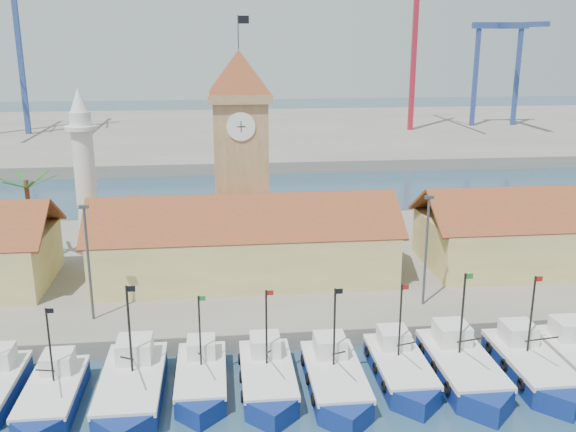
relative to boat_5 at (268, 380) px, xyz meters
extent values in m
plane|color=navy|center=(-0.68, -2.78, -0.73)|extent=(400.00, 400.00, 0.00)
cube|color=gray|center=(-0.68, 21.22, 0.02)|extent=(140.00, 32.00, 1.50)
cube|color=gray|center=(-0.68, 107.22, 0.27)|extent=(240.00, 80.00, 2.00)
cube|color=navy|center=(-13.56, -0.23, -0.28)|extent=(3.20, 7.24, 1.65)
cube|color=navy|center=(-13.56, -3.86, -0.28)|extent=(3.20, 3.20, 1.65)
cube|color=silver|center=(-13.56, -0.23, 0.55)|extent=(3.27, 7.45, 0.32)
cube|color=silver|center=(-13.56, 1.58, 1.28)|extent=(1.92, 2.01, 1.28)
cylinder|color=black|center=(-13.56, 0.22, 3.11)|extent=(0.13, 0.13, 5.12)
cube|color=black|center=(-13.33, 0.22, 5.49)|extent=(0.46, 0.02, 0.32)
cube|color=navy|center=(-8.69, -0.07, -0.19)|extent=(3.78, 8.55, 1.94)
cube|color=navy|center=(-8.69, -4.35, -0.19)|extent=(3.78, 3.78, 1.94)
cube|color=silver|center=(-8.69, -0.07, 0.78)|extent=(3.86, 8.79, 0.38)
cube|color=silver|center=(-8.69, 2.07, 1.64)|extent=(2.27, 2.38, 1.51)
cylinder|color=black|center=(-8.69, 0.47, 3.80)|extent=(0.15, 0.15, 6.05)
cube|color=black|center=(-8.42, 0.47, 6.61)|extent=(0.54, 0.02, 0.38)
cube|color=navy|center=(-4.33, 0.85, -0.28)|extent=(3.17, 7.16, 1.63)
cube|color=navy|center=(-4.33, -2.73, -0.28)|extent=(3.17, 3.17, 1.63)
cube|color=silver|center=(-4.33, 0.85, 0.53)|extent=(3.23, 7.36, 0.32)
cube|color=silver|center=(-4.33, 2.64, 1.26)|extent=(1.90, 1.99, 1.27)
cylinder|color=black|center=(-4.33, 1.30, 3.07)|extent=(0.13, 0.13, 5.07)
cube|color=#197226|center=(-4.10, 1.30, 5.42)|extent=(0.45, 0.02, 0.32)
cube|color=navy|center=(0.00, 0.38, -0.25)|extent=(3.36, 7.60, 1.73)
cube|color=navy|center=(0.00, -3.42, -0.25)|extent=(3.36, 3.36, 1.73)
cube|color=silver|center=(0.00, 0.38, 0.61)|extent=(3.42, 7.81, 0.34)
cube|color=silver|center=(0.00, 2.28, 1.38)|extent=(2.01, 2.11, 1.34)
cylinder|color=black|center=(0.00, 0.86, 3.30)|extent=(0.13, 0.13, 5.37)
cube|color=#A5140F|center=(0.24, 0.86, 5.79)|extent=(0.48, 0.02, 0.34)
cube|color=navy|center=(4.36, -0.38, -0.24)|extent=(3.47, 7.85, 1.78)
cube|color=navy|center=(4.36, -4.30, -0.24)|extent=(3.47, 3.47, 1.78)
cube|color=silver|center=(4.36, -0.38, 0.65)|extent=(3.54, 8.07, 0.35)
cube|color=silver|center=(4.36, 1.58, 1.45)|extent=(2.08, 2.18, 1.39)
cylinder|color=black|center=(4.36, 0.12, 3.43)|extent=(0.14, 0.14, 5.55)
cube|color=black|center=(4.61, 0.12, 6.01)|extent=(0.50, 0.02, 0.35)
cube|color=navy|center=(9.00, 0.58, -0.26)|extent=(3.31, 7.49, 1.70)
cube|color=navy|center=(9.00, -3.17, -0.26)|extent=(3.31, 3.31, 1.70)
cube|color=silver|center=(9.00, 0.58, 0.59)|extent=(3.38, 7.70, 0.33)
cube|color=silver|center=(9.00, 2.45, 1.35)|extent=(1.99, 2.08, 1.32)
cylinder|color=black|center=(9.00, 1.05, 3.24)|extent=(0.13, 0.13, 5.30)
cube|color=#A5140F|center=(9.24, 1.05, 5.70)|extent=(0.47, 0.02, 0.33)
cube|color=navy|center=(13.12, 0.10, -0.20)|extent=(3.71, 8.38, 1.91)
cube|color=navy|center=(13.12, -4.10, -0.20)|extent=(3.70, 3.70, 1.91)
cube|color=silver|center=(13.12, 0.10, 0.75)|extent=(3.78, 8.62, 0.37)
cube|color=silver|center=(13.12, 2.19, 1.60)|extent=(2.22, 2.33, 1.48)
cylinder|color=black|center=(13.12, 0.62, 3.71)|extent=(0.15, 0.15, 5.93)
cube|color=#197226|center=(13.39, 0.62, 6.47)|extent=(0.53, 0.02, 0.37)
cube|color=navy|center=(17.90, -0.05, -0.23)|extent=(3.54, 8.01, 1.82)
cube|color=navy|center=(17.90, -4.06, -0.23)|extent=(3.54, 3.54, 1.82)
cube|color=silver|center=(17.90, -0.05, 0.68)|extent=(3.61, 8.23, 0.35)
cube|color=silver|center=(17.90, 1.95, 1.49)|extent=(2.12, 2.22, 1.42)
cylinder|color=black|center=(17.90, 0.45, 3.51)|extent=(0.14, 0.14, 5.66)
cube|color=#A5140F|center=(18.16, 0.45, 6.14)|extent=(0.51, 0.02, 0.35)
cube|color=silver|center=(21.82, 2.23, 1.46)|extent=(2.10, 2.19, 1.40)
cube|color=#E2CF7C|center=(-0.68, 17.22, 3.02)|extent=(26.00, 10.00, 4.50)
cube|color=brown|center=(-0.68, 14.72, 6.77)|extent=(27.04, 5.13, 3.21)
cube|color=brown|center=(-0.68, 19.72, 6.77)|extent=(27.04, 5.13, 3.21)
cube|color=brown|center=(31.32, 19.72, 6.77)|extent=(31.20, 5.13, 3.21)
cube|color=tan|center=(-0.68, 23.22, 8.27)|extent=(5.00, 5.00, 15.00)
cube|color=tan|center=(-0.68, 23.22, 16.17)|extent=(5.80, 5.80, 0.80)
pyramid|color=brown|center=(-0.68, 23.22, 18.47)|extent=(5.80, 5.80, 4.00)
cylinder|color=white|center=(-0.68, 20.67, 13.77)|extent=(2.60, 0.15, 2.60)
cube|color=black|center=(-0.68, 20.59, 13.77)|extent=(0.08, 0.02, 1.00)
cube|color=black|center=(-0.68, 20.59, 13.77)|extent=(0.80, 0.02, 0.08)
cylinder|color=#3F3F44|center=(-0.68, 23.22, 21.97)|extent=(0.10, 0.10, 3.00)
cube|color=black|center=(-0.18, 23.22, 23.07)|extent=(1.00, 0.03, 0.70)
cylinder|color=silver|center=(-15.68, 25.22, 7.77)|extent=(2.00, 2.00, 14.00)
cylinder|color=silver|center=(-15.68, 25.22, 13.27)|extent=(3.00, 3.00, 0.40)
cone|color=silver|center=(-15.68, 25.22, 15.87)|extent=(1.80, 1.80, 2.40)
cylinder|color=brown|center=(-20.68, 23.22, 4.77)|extent=(0.44, 0.44, 8.00)
cube|color=#276322|center=(-19.28, 23.22, 8.57)|extent=(2.80, 0.35, 1.18)
cube|color=#276322|center=(-19.98, 24.43, 8.57)|extent=(1.71, 2.60, 1.18)
cube|color=#276322|center=(-21.38, 24.43, 8.57)|extent=(1.71, 2.60, 1.18)
cube|color=#276322|center=(-22.08, 23.22, 8.57)|extent=(2.80, 0.35, 1.18)
cube|color=#276322|center=(-21.38, 22.01, 8.57)|extent=(1.71, 2.60, 1.18)
cube|color=#276322|center=(-19.98, 22.01, 8.57)|extent=(1.71, 2.60, 1.18)
cylinder|color=#3F3F44|center=(-12.68, 9.22, 5.27)|extent=(0.20, 0.20, 9.00)
cube|color=#3F3F44|center=(-12.68, 9.22, 9.67)|extent=(0.70, 0.25, 0.25)
cylinder|color=#3F3F44|center=(13.32, 9.22, 5.27)|extent=(0.20, 0.20, 9.00)
cube|color=#3F3F44|center=(13.32, 9.22, 9.67)|extent=(0.70, 0.25, 0.25)
cube|color=#2D458C|center=(-43.24, 105.22, 19.28)|extent=(1.00, 1.00, 36.04)
cube|color=#B31B2F|center=(40.01, 102.22, 20.51)|extent=(1.00, 1.00, 38.48)
cube|color=#2D458C|center=(56.32, 107.22, 12.27)|extent=(0.90, 0.90, 22.00)
cube|color=#2D458C|center=(66.32, 107.22, 12.27)|extent=(0.90, 0.90, 22.00)
cube|color=#2D458C|center=(61.32, 107.22, 23.77)|extent=(13.00, 1.40, 1.40)
cube|color=#2D458C|center=(61.32, 97.22, 23.77)|extent=(1.40, 22.00, 1.00)
camera|label=1|loc=(-2.76, -37.28, 21.76)|focal=40.00mm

